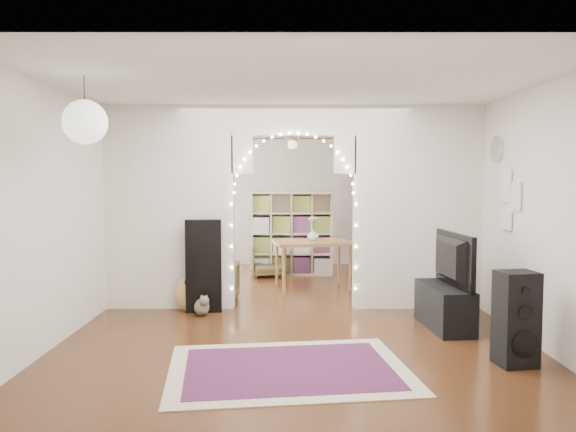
{
  "coord_description": "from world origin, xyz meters",
  "views": [
    {
      "loc": [
        -0.08,
        -7.48,
        1.76
      ],
      "look_at": [
        -0.08,
        0.3,
        1.22
      ],
      "focal_mm": 35.0,
      "sensor_mm": 36.0,
      "label": 1
    }
  ],
  "objects_px": {
    "bookcase": "(292,233)",
    "dining_table": "(313,245)",
    "media_console": "(444,307)",
    "acoustic_guitar": "(189,280)",
    "dining_chair_right": "(268,261)",
    "floor_speaker": "(516,319)",
    "dining_chair_left": "(216,282)"
  },
  "relations": [
    {
      "from": "acoustic_guitar",
      "to": "floor_speaker",
      "type": "relative_size",
      "value": 1.08
    },
    {
      "from": "media_console",
      "to": "dining_chair_right",
      "type": "xyz_separation_m",
      "value": [
        -2.18,
        3.42,
        0.03
      ]
    },
    {
      "from": "floor_speaker",
      "to": "media_console",
      "type": "height_order",
      "value": "floor_speaker"
    },
    {
      "from": "floor_speaker",
      "to": "bookcase",
      "type": "relative_size",
      "value": 0.59
    },
    {
      "from": "dining_chair_right",
      "to": "media_console",
      "type": "bearing_deg",
      "value": -64.61
    },
    {
      "from": "bookcase",
      "to": "dining_chair_right",
      "type": "height_order",
      "value": "bookcase"
    },
    {
      "from": "dining_table",
      "to": "dining_chair_right",
      "type": "distance_m",
      "value": 1.36
    },
    {
      "from": "media_console",
      "to": "dining_table",
      "type": "xyz_separation_m",
      "value": [
        -1.43,
        2.36,
        0.43
      ]
    },
    {
      "from": "floor_speaker",
      "to": "media_console",
      "type": "bearing_deg",
      "value": 94.19
    },
    {
      "from": "bookcase",
      "to": "dining_chair_right",
      "type": "xyz_separation_m",
      "value": [
        -0.42,
        -0.19,
        -0.47
      ]
    },
    {
      "from": "bookcase",
      "to": "dining_chair_left",
      "type": "height_order",
      "value": "bookcase"
    },
    {
      "from": "acoustic_guitar",
      "to": "dining_chair_right",
      "type": "relative_size",
      "value": 1.56
    },
    {
      "from": "dining_chair_left",
      "to": "acoustic_guitar",
      "type": "bearing_deg",
      "value": -112.58
    },
    {
      "from": "bookcase",
      "to": "dining_table",
      "type": "bearing_deg",
      "value": -70.17
    },
    {
      "from": "floor_speaker",
      "to": "media_console",
      "type": "xyz_separation_m",
      "value": [
        -0.31,
        1.29,
        -0.19
      ]
    },
    {
      "from": "dining_chair_left",
      "to": "dining_chair_right",
      "type": "xyz_separation_m",
      "value": [
        0.66,
        2.01,
        -0.0
      ]
    },
    {
      "from": "acoustic_guitar",
      "to": "floor_speaker",
      "type": "distance_m",
      "value": 4.0
    },
    {
      "from": "floor_speaker",
      "to": "dining_table",
      "type": "xyz_separation_m",
      "value": [
        -1.73,
        3.65,
        0.24
      ]
    },
    {
      "from": "media_console",
      "to": "dining_chair_left",
      "type": "relative_size",
      "value": 1.63
    },
    {
      "from": "acoustic_guitar",
      "to": "floor_speaker",
      "type": "bearing_deg",
      "value": -28.98
    },
    {
      "from": "acoustic_guitar",
      "to": "media_console",
      "type": "xyz_separation_m",
      "value": [
        3.11,
        -0.8,
        -0.17
      ]
    },
    {
      "from": "dining_table",
      "to": "dining_chair_left",
      "type": "bearing_deg",
      "value": -156.69
    },
    {
      "from": "acoustic_guitar",
      "to": "dining_table",
      "type": "bearing_deg",
      "value": 45.28
    },
    {
      "from": "floor_speaker",
      "to": "dining_chair_left",
      "type": "xyz_separation_m",
      "value": [
        -3.14,
        2.69,
        -0.16
      ]
    },
    {
      "from": "dining_table",
      "to": "media_console",
      "type": "bearing_deg",
      "value": -69.67
    },
    {
      "from": "media_console",
      "to": "dining_table",
      "type": "distance_m",
      "value": 2.79
    },
    {
      "from": "acoustic_guitar",
      "to": "bookcase",
      "type": "distance_m",
      "value": 3.13
    },
    {
      "from": "acoustic_guitar",
      "to": "bookcase",
      "type": "height_order",
      "value": "bookcase"
    },
    {
      "from": "acoustic_guitar",
      "to": "bookcase",
      "type": "xyz_separation_m",
      "value": [
        1.36,
        2.8,
        0.33
      ]
    },
    {
      "from": "acoustic_guitar",
      "to": "dining_chair_right",
      "type": "bearing_deg",
      "value": 72.88
    },
    {
      "from": "floor_speaker",
      "to": "bookcase",
      "type": "height_order",
      "value": "bookcase"
    },
    {
      "from": "bookcase",
      "to": "dining_table",
      "type": "xyz_separation_m",
      "value": [
        0.33,
        -1.25,
        -0.07
      ]
    }
  ]
}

